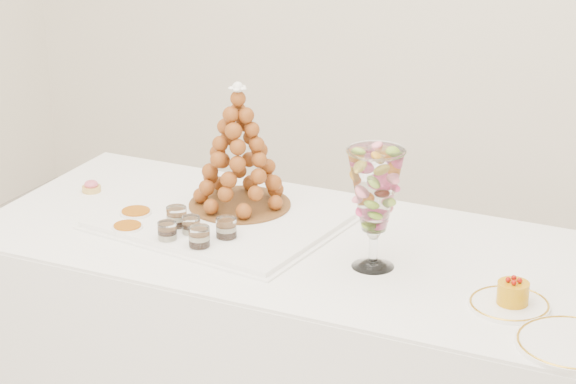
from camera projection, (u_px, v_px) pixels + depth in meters
The scene contains 15 objects.
buffet_table at pixel (331, 371), 3.23m from camera, with size 2.08×0.91×0.78m.
lace_tray at pixel (218, 221), 3.24m from camera, with size 0.64×0.48×0.02m, color white.
macaron_vase at pixel (375, 192), 2.90m from camera, with size 0.15×0.15×0.32m.
cake_plate at pixel (509, 305), 2.75m from camera, with size 0.20×0.20×0.01m, color white.
spare_plate at pixel (573, 344), 2.57m from camera, with size 0.26×0.26×0.01m, color white.
pink_tart at pixel (91, 187), 3.48m from camera, with size 0.06×0.06×0.04m.
verrine_a at pixel (177, 220), 3.17m from camera, with size 0.06×0.06×0.08m, color white.
verrine_b at pixel (191, 228), 3.12m from camera, with size 0.05×0.05×0.07m, color white.
verrine_c at pixel (226, 231), 3.09m from camera, with size 0.06×0.06×0.08m, color white.
verrine_d at pixel (167, 234), 3.08m from camera, with size 0.05×0.05×0.07m, color white.
verrine_e at pixel (199, 240), 3.04m from camera, with size 0.06×0.06×0.08m, color white.
ramekin_back at pixel (136, 216), 3.26m from camera, with size 0.09×0.09×0.03m, color white.
ramekin_front at pixel (128, 230), 3.16m from camera, with size 0.09×0.09×0.03m, color white.
croquembouche at pixel (239, 147), 3.25m from camera, with size 0.31×0.31×0.38m.
mousse_cake at pixel (513, 292), 2.74m from camera, with size 0.08×0.08×0.07m.
Camera 1 is at (1.34, -2.27, 2.04)m, focal length 70.00 mm.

